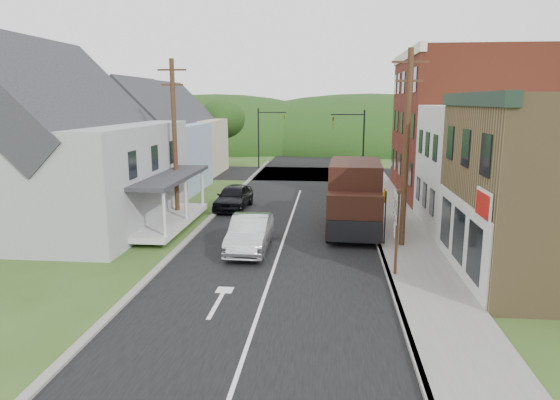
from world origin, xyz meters
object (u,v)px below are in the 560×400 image
(delivery_van, at_px, (355,197))
(silver_sedan, at_px, (250,234))
(dark_sedan, at_px, (234,197))
(warning_sign, at_px, (385,208))
(route_sign_cluster, at_px, (396,220))

(delivery_van, bearing_deg, silver_sedan, -138.52)
(silver_sedan, bearing_deg, dark_sedan, 105.32)
(dark_sedan, xyz_separation_m, warning_sign, (8.57, -7.50, 1.09))
(silver_sedan, xyz_separation_m, warning_sign, (6.13, 1.16, 1.07))
(silver_sedan, distance_m, delivery_van, 6.34)
(route_sign_cluster, distance_m, warning_sign, 4.14)
(silver_sedan, height_order, route_sign_cluster, route_sign_cluster)
(delivery_van, bearing_deg, route_sign_cluster, -77.26)
(dark_sedan, height_order, delivery_van, delivery_van)
(silver_sedan, height_order, delivery_van, delivery_van)
(silver_sedan, bearing_deg, warning_sign, 10.24)
(dark_sedan, bearing_deg, route_sign_cluster, -50.11)
(silver_sedan, relative_size, warning_sign, 1.80)
(dark_sedan, bearing_deg, warning_sign, -37.64)
(dark_sedan, height_order, route_sign_cluster, route_sign_cluster)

